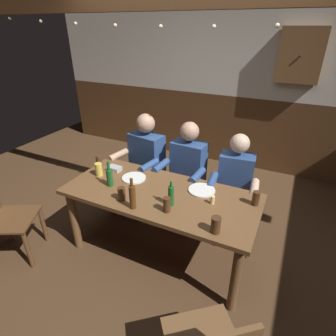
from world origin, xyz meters
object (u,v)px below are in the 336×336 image
Objects in this scene: person_1 at (186,170)px; table_candle at (213,200)px; plate_1 at (134,178)px; pint_glass_0 at (99,169)px; pint_glass_1 at (122,194)px; wall_dart_cabinet at (300,56)px; person_0 at (144,159)px; bottle_0 at (171,196)px; bottle_1 at (110,177)px; pint_glass_5 at (216,225)px; plate_0 at (202,190)px; condiment_caddy at (114,169)px; pint_glass_4 at (256,198)px; chair_empty_near_left at (2,217)px; pint_glass_3 at (167,205)px; bottle_2 at (132,196)px; pint_glass_2 at (99,161)px; dining_table at (160,202)px; person_2 at (234,183)px.

person_1 reaches higher than table_candle.
plate_1 is 0.38m from pint_glass_0.
wall_dart_cabinet reaches higher than pint_glass_1.
person_0 reaches higher than pint_glass_0.
bottle_0 is 0.68m from bottle_1.
pint_glass_5 is (1.20, -0.95, 0.12)m from person_0.
bottle_1 is at bearing -160.33° from plate_0.
person_0 is 1.08m from bottle_0.
plate_0 is (0.35, -0.44, 0.07)m from person_1.
pint_glass_4 is at bearing 0.88° from condiment_caddy.
plate_1 is at bearing 58.02° from bottle_1.
pint_glass_3 is (1.56, 0.48, 0.33)m from chair_empty_near_left.
pint_glass_4 is at bearing 28.56° from bottle_2.
pint_glass_3 is at bearing -85.25° from bottle_0.
wall_dart_cabinet is at bearing 88.55° from pint_glass_4.
pint_glass_3 reaches higher than plate_1.
pint_glass_3 is (0.55, -0.35, 0.06)m from plate_1.
person_1 reaches higher than condiment_caddy.
pint_glass_4 is at bearing 0.56° from pint_glass_2.
pint_glass_2 is at bearing -178.86° from plate_0.
pint_glass_3 is (0.68, -0.13, -0.03)m from bottle_1.
pint_glass_5 is (1.13, -0.20, -0.03)m from bottle_1.
plate_0 is (0.34, 0.20, 0.11)m from dining_table.
table_candle is 0.11× the size of wall_dart_cabinet.
pint_glass_0 is at bearing 166.71° from pint_glass_5.
wall_dart_cabinet reaches higher than dining_table.
table_candle is 0.34× the size of bottle_0.
plate_0 is (0.99, 0.03, -0.02)m from condiment_caddy.
table_candle reaches higher than plate_1.
plate_0 is at bearing 37.32° from pint_glass_1.
bottle_2 reaches higher than plate_1.
bottle_1 is at bearing 59.31° from person_1.
pint_glass_1 is (-0.82, -0.88, 0.16)m from person_2.
condiment_caddy is 0.53× the size of bottle_1.
pint_glass_0 reaches higher than pint_glass_2.
chair_empty_near_left reaches higher than plate_0.
wall_dart_cabinet reaches higher than condiment_caddy.
bottle_0 is (0.74, -0.78, 0.15)m from person_0.
wall_dart_cabinet is (0.26, 2.62, 0.98)m from pint_glass_5.
pint_glass_1 is 0.74m from pint_glass_2.
person_1 is at bearing 103.26° from bottle_0.
pint_glass_2 is (-0.85, 0.18, 0.17)m from dining_table.
condiment_caddy is 0.58m from pint_glass_1.
pint_glass_1 is at bearing -73.56° from plate_1.
pint_glass_1 is at bearing -134.86° from dining_table.
chair_empty_near_left is at bearing -162.98° from bottle_2.
plate_0 is 1.09m from pint_glass_0.
pint_glass_2 reaches higher than table_candle.
table_candle is 0.31× the size of plate_0.
table_candle is 0.59× the size of pint_glass_3.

